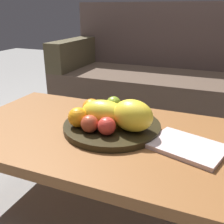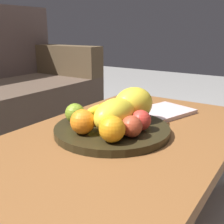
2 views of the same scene
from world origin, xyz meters
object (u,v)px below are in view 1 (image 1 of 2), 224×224
(orange_front, at_px, (78,117))
(couch, at_px, (170,84))
(orange_left, at_px, (125,112))
(apple_left, at_px, (114,104))
(melon_smaller_beside, at_px, (132,115))
(magazine, at_px, (187,147))
(banana_bunch, at_px, (123,113))
(apple_front, at_px, (90,124))
(melon_large_front, at_px, (103,113))
(fruit_bowl, at_px, (112,126))
(apple_right, at_px, (107,126))
(coffee_table, at_px, (103,140))
(orange_right, at_px, (91,108))

(orange_front, bearing_deg, couch, 82.68)
(orange_left, bearing_deg, apple_left, 137.11)
(melon_smaller_beside, distance_m, magazine, 0.22)
(orange_front, bearing_deg, banana_bunch, 44.42)
(orange_left, xyz_separation_m, banana_bunch, (-0.01, 0.00, -0.01))
(apple_front, bearing_deg, melon_large_front, 73.56)
(orange_front, bearing_deg, magazine, 3.86)
(fruit_bowl, relative_size, apple_right, 5.78)
(coffee_table, relative_size, orange_right, 15.10)
(orange_right, xyz_separation_m, apple_left, (0.07, 0.09, -0.00))
(melon_smaller_beside, distance_m, apple_front, 0.16)
(fruit_bowl, relative_size, orange_right, 4.99)
(orange_front, height_order, apple_front, orange_front)
(melon_large_front, xyz_separation_m, melon_smaller_beside, (0.12, -0.00, 0.01))
(melon_large_front, xyz_separation_m, orange_right, (-0.08, 0.06, -0.01))
(orange_front, relative_size, orange_right, 1.00)
(melon_large_front, xyz_separation_m, apple_right, (0.04, -0.07, -0.02))
(orange_front, bearing_deg, melon_large_front, 29.45)
(couch, distance_m, banana_bunch, 1.03)
(coffee_table, xyz_separation_m, apple_right, (0.04, -0.06, 0.10))
(coffee_table, xyz_separation_m, banana_bunch, (0.05, 0.09, 0.09))
(coffee_table, distance_m, orange_right, 0.15)
(magazine, bearing_deg, fruit_bowl, -172.03)
(couch, height_order, banana_bunch, couch)
(apple_front, bearing_deg, fruit_bowl, 65.45)
(melon_smaller_beside, bearing_deg, coffee_table, -176.01)
(orange_right, height_order, apple_left, orange_right)
(orange_right, bearing_deg, melon_smaller_beside, -17.61)
(fruit_bowl, height_order, melon_large_front, melon_large_front)
(melon_large_front, xyz_separation_m, orange_front, (-0.09, -0.05, -0.01))
(coffee_table, bearing_deg, melon_large_front, 92.67)
(orange_right, bearing_deg, melon_large_front, -37.06)
(apple_right, bearing_deg, banana_bunch, 87.86)
(couch, relative_size, banana_bunch, 9.86)
(couch, relative_size, magazine, 6.80)
(melon_smaller_beside, bearing_deg, apple_front, -151.93)
(melon_large_front, bearing_deg, apple_right, -58.05)
(coffee_table, relative_size, orange_left, 17.39)
(orange_left, height_order, magazine, orange_left)
(orange_left, xyz_separation_m, apple_front, (-0.08, -0.16, -0.00))
(orange_front, bearing_deg, coffee_table, 24.61)
(coffee_table, relative_size, couch, 0.70)
(orange_front, distance_m, magazine, 0.42)
(couch, distance_m, fruit_bowl, 1.09)
(melon_smaller_beside, xyz_separation_m, apple_front, (-0.14, -0.08, -0.03))
(couch, distance_m, orange_front, 1.18)
(orange_right, relative_size, apple_right, 1.16)
(fruit_bowl, height_order, melon_smaller_beside, melon_smaller_beside)
(melon_large_front, height_order, apple_left, melon_large_front)
(melon_large_front, height_order, melon_smaller_beside, melon_smaller_beside)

